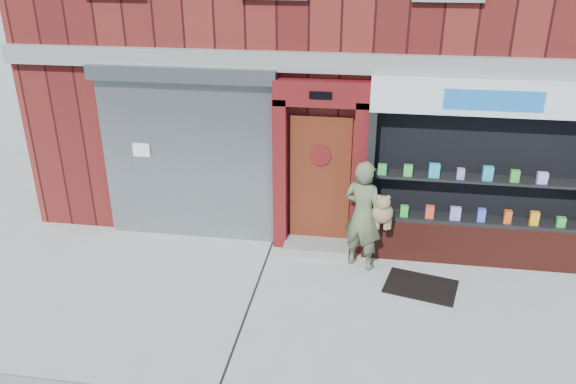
# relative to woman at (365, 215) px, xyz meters

# --- Properties ---
(ground) EXTENTS (80.00, 80.00, 0.00)m
(ground) POSITION_rel_woman_xyz_m (-0.02, -1.35, -0.92)
(ground) COLOR #9E9E99
(ground) RESTS_ON ground
(shutter_bay) EXTENTS (3.10, 0.30, 3.04)m
(shutter_bay) POSITION_rel_woman_xyz_m (-3.02, 0.58, 0.80)
(shutter_bay) COLOR gray
(shutter_bay) RESTS_ON ground
(red_door_bay) EXTENTS (1.52, 0.58, 2.90)m
(red_door_bay) POSITION_rel_woman_xyz_m (-0.77, 0.51, 0.54)
(red_door_bay) COLOR #5D1012
(red_door_bay) RESTS_ON ground
(pharmacy_bay) EXTENTS (3.50, 0.41, 3.00)m
(pharmacy_bay) POSITION_rel_woman_xyz_m (1.72, 0.47, 0.46)
(pharmacy_bay) COLOR #521A13
(pharmacy_bay) RESTS_ON ground
(woman) EXTENTS (0.86, 0.68, 1.81)m
(woman) POSITION_rel_woman_xyz_m (0.00, 0.00, 0.00)
(woman) COLOR #5B6542
(woman) RESTS_ON ground
(doormat) EXTENTS (1.20, 0.96, 0.03)m
(doormat) POSITION_rel_woman_xyz_m (0.92, -0.50, -0.90)
(doormat) COLOR black
(doormat) RESTS_ON ground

